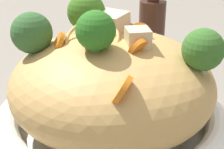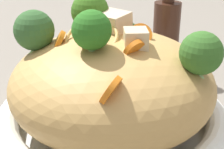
{
  "view_description": "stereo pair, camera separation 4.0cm",
  "coord_description": "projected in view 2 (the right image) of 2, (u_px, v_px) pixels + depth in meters",
  "views": [
    {
      "loc": [
        0.22,
        -0.29,
        0.25
      ],
      "look_at": [
        0.0,
        0.0,
        0.09
      ],
      "focal_mm": 54.93,
      "sensor_mm": 36.0,
      "label": 1
    },
    {
      "loc": [
        0.25,
        -0.26,
        0.25
      ],
      "look_at": [
        0.0,
        0.0,
        0.09
      ],
      "focal_mm": 54.93,
      "sensor_mm": 36.0,
      "label": 2
    }
  ],
  "objects": [
    {
      "name": "ground_plane",
      "position": [
        112.0,
        141.0,
        0.43
      ],
      "size": [
        3.0,
        3.0,
        0.0
      ],
      "primitive_type": "plane",
      "color": "slate"
    },
    {
      "name": "serving_bowl",
      "position": [
        112.0,
        123.0,
        0.42
      ],
      "size": [
        0.28,
        0.28,
        0.05
      ],
      "color": "white",
      "rests_on": "ground_plane"
    },
    {
      "name": "noodle_heap",
      "position": [
        112.0,
        84.0,
        0.4
      ],
      "size": [
        0.24,
        0.24,
        0.13
      ],
      "color": "tan",
      "rests_on": "serving_bowl"
    },
    {
      "name": "broccoli_florets",
      "position": [
        98.0,
        31.0,
        0.37
      ],
      "size": [
        0.22,
        0.14,
        0.08
      ],
      "color": "#9CBF75",
      "rests_on": "serving_bowl"
    },
    {
      "name": "carrot_coins",
      "position": [
        104.0,
        47.0,
        0.36
      ],
      "size": [
        0.13,
        0.12,
        0.05
      ],
      "color": "orange",
      "rests_on": "serving_bowl"
    },
    {
      "name": "zucchini_slices",
      "position": [
        107.0,
        28.0,
        0.41
      ],
      "size": [
        0.07,
        0.09,
        0.04
      ],
      "color": "beige",
      "rests_on": "serving_bowl"
    },
    {
      "name": "chicken_chunks",
      "position": [
        120.0,
        30.0,
        0.38
      ],
      "size": [
        0.08,
        0.05,
        0.03
      ],
      "color": "beige",
      "rests_on": "serving_bowl"
    },
    {
      "name": "soy_sauce_bottle",
      "position": [
        166.0,
        35.0,
        0.61
      ],
      "size": [
        0.05,
        0.05,
        0.16
      ],
      "color": "#381E14",
      "rests_on": "ground_plane"
    }
  ]
}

